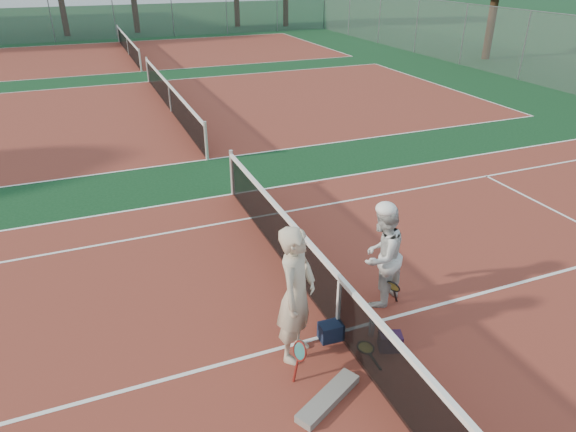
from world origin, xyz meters
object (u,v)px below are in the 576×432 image
(player_b, at_px, (382,256))
(racket_black_held, at_px, (392,294))
(sports_bag_purple, at_px, (390,342))
(sports_bag_navy, at_px, (331,331))
(water_bottle, at_px, (372,328))
(net_main, at_px, (338,305))
(racket_red, at_px, (300,361))
(racket_spare, at_px, (366,348))
(player_a, at_px, (296,294))

(player_b, relative_size, racket_black_held, 3.20)
(racket_black_held, height_order, sports_bag_purple, racket_black_held)
(sports_bag_purple, bearing_deg, sports_bag_navy, 143.15)
(sports_bag_navy, relative_size, water_bottle, 1.15)
(net_main, distance_m, racket_red, 1.11)
(player_b, xyz_separation_m, racket_spare, (-0.76, -0.94, -0.85))
(racket_spare, relative_size, water_bottle, 2.00)
(sports_bag_purple, bearing_deg, racket_spare, 156.73)
(racket_red, height_order, racket_spare, racket_red)
(racket_black_held, xyz_separation_m, sports_bag_purple, (-0.53, -0.83, -0.14))
(player_a, bearing_deg, sports_bag_navy, -37.86)
(racket_black_held, bearing_deg, water_bottle, 4.44)
(sports_bag_navy, height_order, water_bottle, water_bottle)
(net_main, relative_size, sports_bag_navy, 31.75)
(player_a, height_order, sports_bag_purple, player_a)
(sports_bag_navy, xyz_separation_m, water_bottle, (0.59, -0.16, 0.01))
(player_a, distance_m, water_bottle, 1.47)
(net_main, xyz_separation_m, player_a, (-0.74, -0.17, 0.50))
(net_main, height_order, water_bottle, net_main)
(net_main, distance_m, player_a, 0.91)
(racket_red, xyz_separation_m, water_bottle, (1.33, 0.39, -0.15))
(racket_red, bearing_deg, net_main, 16.71)
(net_main, height_order, racket_black_held, net_main)
(racket_spare, relative_size, sports_bag_purple, 1.86)
(racket_red, distance_m, sports_bag_purple, 1.44)
(sports_bag_navy, bearing_deg, net_main, 28.00)
(player_b, height_order, water_bottle, player_b)
(water_bottle, bearing_deg, racket_red, -163.49)
(racket_black_held, height_order, racket_spare, racket_black_held)
(racket_red, relative_size, sports_bag_purple, 1.84)
(racket_red, relative_size, sports_bag_navy, 1.71)
(racket_red, distance_m, racket_black_held, 2.15)
(racket_red, bearing_deg, sports_bag_navy, 18.09)
(player_b, bearing_deg, sports_bag_navy, -2.40)
(sports_bag_purple, bearing_deg, water_bottle, 105.92)
(player_b, bearing_deg, racket_black_held, 82.34)
(player_a, xyz_separation_m, racket_red, (-0.15, -0.47, -0.72))
(racket_spare, distance_m, sports_bag_purple, 0.36)
(net_main, distance_m, water_bottle, 0.62)
(sports_bag_navy, bearing_deg, racket_black_held, 14.04)
(racket_red, xyz_separation_m, sports_bag_purple, (1.43, 0.04, -0.16))
(sports_bag_navy, bearing_deg, racket_spare, -45.50)
(player_a, distance_m, racket_red, 0.87)
(racket_red, distance_m, water_bottle, 1.40)
(racket_black_held, bearing_deg, sports_bag_purple, 24.94)
(player_a, relative_size, player_b, 1.17)
(player_b, height_order, sports_bag_navy, player_b)
(player_b, height_order, sports_bag_purple, player_b)
(racket_black_held, xyz_separation_m, water_bottle, (-0.64, -0.47, -0.12))
(player_a, distance_m, racket_spare, 1.42)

